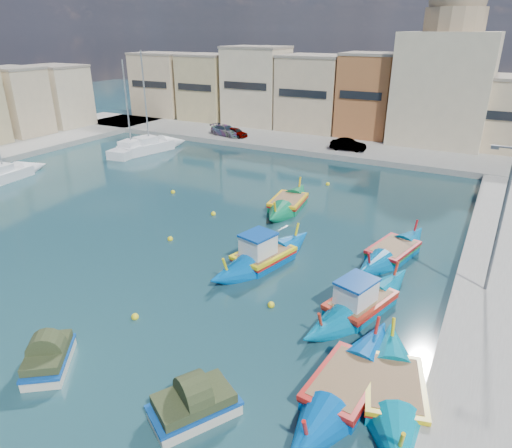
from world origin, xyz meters
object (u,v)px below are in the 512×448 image
Objects in this scene: luzzu_cyan_south at (394,392)px; yacht_north at (160,145)px; quay_street_lamp at (499,220)px; luzzu_green at (288,204)px; luzzu_blue_cabin at (263,257)px; yacht_midnorth at (138,148)px; luzzu_blue_south at (345,386)px; tender_far at (194,406)px; yacht_mid at (17,172)px; tender_near at (49,358)px; luzzu_turquoise_cabin at (360,304)px; church_block at (447,72)px; luzzu_cyan_mid at (393,252)px.

yacht_north is at bearing 141.25° from luzzu_cyan_south.
luzzu_green is (-14.35, 6.94, -4.04)m from quay_street_lamp.
luzzu_blue_cabin reaches higher than luzzu_cyan_south.
luzzu_blue_south is at bearing -37.42° from yacht_midnorth.
tender_far is 35.61m from yacht_mid.
luzzu_turquoise_cabin is at bearing 45.14° from tender_near.
luzzu_blue_south is 0.87× the size of yacht_midnorth.
luzzu_cyan_mid is (2.23, -31.56, -8.14)m from church_block.
luzzu_cyan_south is 0.80× the size of yacht_midnorth.
luzzu_cyan_south is at bearing -53.86° from luzzu_green.
luzzu_turquoise_cabin reaches higher than luzzu_cyan_mid.
yacht_mid is (-37.97, 11.56, 0.12)m from luzzu_cyan_south.
tender_far is 40.78m from yacht_north.
church_block is 39.17m from luzzu_turquoise_cabin.
luzzu_blue_cabin reaches higher than tender_near.
yacht_north is (-27.90, -16.96, -7.95)m from church_block.
yacht_north reaches higher than luzzu_cyan_south.
luzzu_cyan_mid is 16.48m from tender_far.
luzzu_green is 1.03× the size of luzzu_cyan_south.
tender_near is at bearing -136.85° from quay_street_lamp.
luzzu_blue_south is (7.62, -7.85, -0.11)m from luzzu_blue_cabin.
tender_near is (-3.55, -12.27, 0.05)m from luzzu_blue_cabin.
church_block reaches higher than yacht_mid.
luzzu_green is at bearing 121.03° from luzzu_blue_south.
yacht_mid is at bearing 161.44° from luzzu_blue_south.
tender_near is (-10.08, -10.12, 0.08)m from luzzu_turquoise_cabin.
church_block is at bearing 96.58° from luzzu_cyan_south.
tender_far is 0.33× the size of yacht_midnorth.
luzzu_cyan_mid reaches higher than tender_far.
luzzu_cyan_mid is (0.07, 6.71, -0.09)m from luzzu_turquoise_cabin.
yacht_midnorth is (-34.28, 24.30, 0.15)m from luzzu_cyan_south.
luzzu_cyan_south is 42.19m from yacht_north.
luzzu_blue_cabin is 2.56× the size of tender_far.
church_block is at bearing 83.12° from luzzu_blue_cabin.
tender_far is (-1.10, -47.70, -7.93)m from church_block.
luzzu_cyan_mid is 19.65m from tender_near.
luzzu_blue_cabin is 9.41m from luzzu_green.
luzzu_blue_south is (1.03, -12.41, 0.01)m from luzzu_cyan_mid.
yacht_midnorth is at bearing 160.35° from luzzu_green.
luzzu_cyan_mid is 12.12m from luzzu_cyan_south.
luzzu_cyan_south is at bearing -60.87° from luzzu_turquoise_cabin.
yacht_mid reaches higher than luzzu_blue_south.
yacht_mid is (-26.06, -4.75, 0.11)m from luzzu_green.
luzzu_turquoise_cabin reaches higher than tender_far.
quay_street_lamp reaches higher than luzzu_turquoise_cabin.
luzzu_blue_south is 12.02m from tender_near.
church_block is 2.15× the size of luzzu_green.
luzzu_green is at bearing 10.32° from yacht_mid.
luzzu_turquoise_cabin is 0.80× the size of yacht_north.
quay_street_lamp is 10.50m from luzzu_cyan_south.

